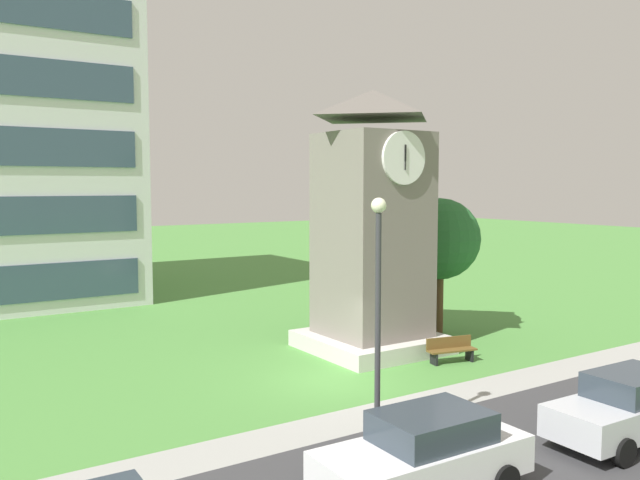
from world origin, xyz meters
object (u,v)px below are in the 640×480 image
Objects in this scene: clock_tower at (372,236)px; tree_by_building at (439,239)px; parked_car_white at (425,454)px; street_lamp at (378,294)px; parked_car_silver at (629,407)px; park_bench at (451,349)px.

clock_tower reaches higher than tree_by_building.
street_lamp is at bearing 73.17° from parked_car_white.
street_lamp is 3.85m from parked_car_white.
parked_car_silver is (-4.37, -11.27, -3.09)m from tree_by_building.
street_lamp is (-6.75, -4.41, 3.22)m from park_bench.
park_bench is 8.68m from street_lamp.
clock_tower is at bearing -169.46° from tree_by_building.
park_bench is at bearing -127.97° from tree_by_building.
park_bench is 0.42× the size of parked_car_silver.
clock_tower is at bearing 88.71° from parked_car_silver.
tree_by_building is at bearing 68.79° from parked_car_silver.
tree_by_building reaches higher than park_bench.
parked_car_white is 1.01× the size of parked_car_silver.
clock_tower is at bearing 57.54° from parked_car_white.
parked_car_white is at bearing 174.14° from parked_car_silver.
street_lamp is at bearing 149.37° from parked_car_silver.
park_bench is 0.33× the size of tree_by_building.
parked_car_white is (-6.29, -9.88, -3.46)m from clock_tower.
street_lamp is at bearing -126.87° from clock_tower.
street_lamp is at bearing -146.86° from park_bench.
parked_car_silver is (5.29, -3.13, -2.82)m from street_lamp.
clock_tower reaches higher than park_bench.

